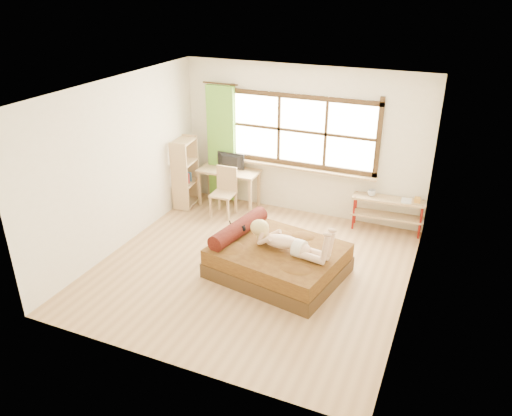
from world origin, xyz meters
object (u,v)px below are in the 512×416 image
at_px(kitten, 237,229).
at_px(desk, 229,175).
at_px(pipe_shelf, 389,207).
at_px(bookshelf, 185,173).
at_px(woman, 287,234).
at_px(bed, 276,258).
at_px(chair, 225,189).

xyz_separation_m(kitten, desk, (-1.02, 1.82, 0.06)).
xyz_separation_m(pipe_shelf, bookshelf, (-3.74, -0.45, 0.23)).
height_order(woman, kitten, woman).
bearing_deg(pipe_shelf, desk, 177.94).
xyz_separation_m(desk, pipe_shelf, (2.99, 0.12, -0.18)).
bearing_deg(woman, bookshelf, 158.44).
height_order(bed, bookshelf, bookshelf).
bearing_deg(pipe_shelf, woman, -121.94).
bearing_deg(kitten, chair, 132.81).
height_order(kitten, chair, chair).
relative_size(bed, pipe_shelf, 1.65).
xyz_separation_m(chair, bookshelf, (-0.85, 0.04, 0.17)).
height_order(woman, pipe_shelf, woman).
xyz_separation_m(kitten, pipe_shelf, (1.96, 1.94, -0.11)).
height_order(desk, chair, chair).
xyz_separation_m(bed, kitten, (-0.68, 0.09, 0.32)).
height_order(chair, pipe_shelf, chair).
distance_m(bed, pipe_shelf, 2.42).
relative_size(desk, chair, 1.29).
bearing_deg(bed, woman, -6.33).
bearing_deg(kitten, desk, 129.67).
xyz_separation_m(desk, bookshelf, (-0.75, -0.32, 0.05)).
xyz_separation_m(bed, bookshelf, (-2.45, 1.59, 0.43)).
height_order(desk, pipe_shelf, desk).
distance_m(bed, chair, 2.24).
relative_size(kitten, chair, 0.30).
bearing_deg(kitten, bed, 2.57).
distance_m(woman, pipe_shelf, 2.38).
bearing_deg(woman, chair, 148.55).
bearing_deg(woman, desk, 144.18).
distance_m(woman, bookshelf, 3.12).
relative_size(desk, pipe_shelf, 0.94).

